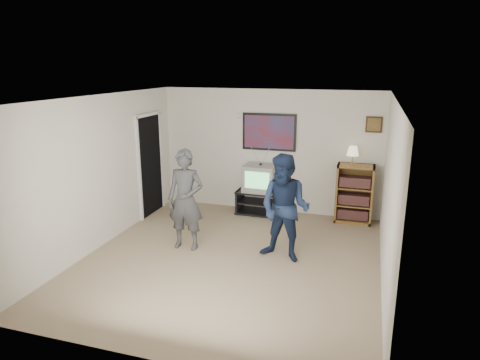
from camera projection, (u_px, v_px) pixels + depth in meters
The scene contains 13 objects.
room_shell at pixel (237, 177), 6.72m from camera, with size 4.51×5.00×2.51m.
media_stand at pixel (261, 202), 8.75m from camera, with size 0.97×0.55×0.48m.
crt_television at pixel (260, 178), 8.62m from camera, with size 0.64×0.54×0.54m, color gray, non-canonical shape.
bookshelf at pixel (354, 194), 8.19m from camera, with size 0.69×0.39×1.13m, color brown, non-canonical shape.
table_lamp at pixel (353, 156), 8.01m from camera, with size 0.22×0.22×0.36m, color #FFECC1, non-canonical shape.
person_tall at pixel (186, 200), 6.95m from camera, with size 0.61×0.40×1.66m, color #39393C.
person_short at pixel (285, 208), 6.52m from camera, with size 0.82×0.64×1.68m, color #17243F.
controller_left at pixel (187, 180), 7.07m from camera, with size 0.04×0.13×0.04m, color white.
controller_right at pixel (287, 188), 6.70m from camera, with size 0.04×0.13×0.04m, color white.
poster at pixel (269, 132), 8.58m from camera, with size 1.10×0.03×0.75m, color black.
air_vent at pixel (243, 116), 8.66m from camera, with size 0.28×0.02×0.14m, color white.
small_picture at pixel (374, 125), 7.96m from camera, with size 0.30×0.03×0.30m, color black.
doorway at pixel (150, 166), 8.57m from camera, with size 0.03×0.85×2.00m, color black.
Camera 1 is at (1.94, -5.85, 2.96)m, focal length 32.00 mm.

